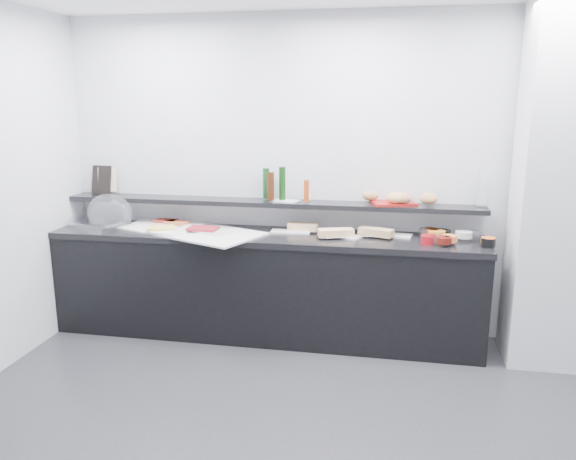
% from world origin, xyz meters
% --- Properties ---
extents(back_wall, '(5.00, 0.02, 2.70)m').
position_xyz_m(back_wall, '(0.00, 2.00, 1.35)').
color(back_wall, silver).
rests_on(back_wall, ground).
extents(column, '(0.50, 0.50, 2.70)m').
position_xyz_m(column, '(1.50, 1.65, 1.35)').
color(column, silver).
rests_on(column, ground).
extents(buffet_cabinet, '(3.60, 0.60, 0.85)m').
position_xyz_m(buffet_cabinet, '(-0.70, 1.70, 0.42)').
color(buffet_cabinet, black).
rests_on(buffet_cabinet, ground).
extents(counter_top, '(3.62, 0.62, 0.05)m').
position_xyz_m(counter_top, '(-0.70, 1.70, 0.88)').
color(counter_top, black).
rests_on(counter_top, buffet_cabinet).
extents(wall_shelf, '(3.60, 0.25, 0.04)m').
position_xyz_m(wall_shelf, '(-0.70, 1.88, 1.13)').
color(wall_shelf, black).
rests_on(wall_shelf, back_wall).
extents(cloche_base, '(0.48, 0.40, 0.04)m').
position_xyz_m(cloche_base, '(-2.22, 1.71, 0.92)').
color(cloche_base, silver).
rests_on(cloche_base, counter_top).
extents(cloche_dome, '(0.43, 0.29, 0.34)m').
position_xyz_m(cloche_dome, '(-2.09, 1.71, 1.03)').
color(cloche_dome, white).
rests_on(cloche_dome, cloche_base).
extents(linen_runner, '(1.36, 1.02, 0.01)m').
position_xyz_m(linen_runner, '(-1.32, 1.66, 0.91)').
color(linen_runner, silver).
rests_on(linen_runner, counter_top).
extents(platter_meat_a, '(0.36, 0.27, 0.01)m').
position_xyz_m(platter_meat_a, '(-1.75, 1.83, 0.92)').
color(platter_meat_a, white).
rests_on(platter_meat_a, linen_runner).
extents(food_meat_a, '(0.20, 0.14, 0.02)m').
position_xyz_m(food_meat_a, '(-1.63, 1.85, 0.94)').
color(food_meat_a, maroon).
rests_on(food_meat_a, platter_meat_a).
extents(platter_salmon, '(0.30, 0.21, 0.01)m').
position_xyz_m(platter_salmon, '(-1.43, 1.83, 0.92)').
color(platter_salmon, white).
rests_on(platter_salmon, linen_runner).
extents(food_salmon, '(0.21, 0.16, 0.02)m').
position_xyz_m(food_salmon, '(-1.52, 1.80, 0.94)').
color(food_salmon, '#D85A2C').
rests_on(food_salmon, platter_salmon).
extents(platter_cheese, '(0.35, 0.28, 0.01)m').
position_xyz_m(platter_cheese, '(-1.49, 1.53, 0.92)').
color(platter_cheese, white).
rests_on(platter_cheese, linen_runner).
extents(food_cheese, '(0.26, 0.22, 0.02)m').
position_xyz_m(food_cheese, '(-1.56, 1.57, 0.94)').
color(food_cheese, '#E1C957').
rests_on(food_cheese, platter_cheese).
extents(platter_meat_b, '(0.36, 0.30, 0.01)m').
position_xyz_m(platter_meat_b, '(-1.11, 1.60, 0.92)').
color(platter_meat_b, silver).
rests_on(platter_meat_b, linen_runner).
extents(food_meat_b, '(0.25, 0.17, 0.02)m').
position_xyz_m(food_meat_b, '(-1.21, 1.62, 0.94)').
color(food_meat_b, maroon).
rests_on(food_meat_b, platter_meat_b).
extents(sandwich_plate_left, '(0.34, 0.16, 0.01)m').
position_xyz_m(sandwich_plate_left, '(-0.49, 1.78, 0.91)').
color(sandwich_plate_left, silver).
rests_on(sandwich_plate_left, counter_top).
extents(sandwich_food_left, '(0.26, 0.13, 0.06)m').
position_xyz_m(sandwich_food_left, '(-0.39, 1.83, 0.94)').
color(sandwich_food_left, tan).
rests_on(sandwich_food_left, sandwich_plate_left).
extents(tongs_left, '(0.16, 0.03, 0.01)m').
position_xyz_m(tongs_left, '(-0.39, 1.78, 0.92)').
color(tongs_left, silver).
rests_on(tongs_left, sandwich_plate_left).
extents(sandwich_plate_mid, '(0.34, 0.24, 0.01)m').
position_xyz_m(sandwich_plate_mid, '(-0.05, 1.71, 0.91)').
color(sandwich_plate_mid, silver).
rests_on(sandwich_plate_mid, counter_top).
extents(sandwich_food_mid, '(0.30, 0.19, 0.06)m').
position_xyz_m(sandwich_food_mid, '(-0.10, 1.66, 0.94)').
color(sandwich_food_mid, '#E9B37A').
rests_on(sandwich_food_mid, sandwich_plate_mid).
extents(tongs_mid, '(0.15, 0.08, 0.01)m').
position_xyz_m(tongs_mid, '(-0.09, 1.59, 0.92)').
color(tongs_mid, silver).
rests_on(tongs_mid, sandwich_plate_mid).
extents(sandwich_plate_right, '(0.36, 0.20, 0.01)m').
position_xyz_m(sandwich_plate_right, '(0.34, 1.82, 0.91)').
color(sandwich_plate_right, white).
rests_on(sandwich_plate_right, counter_top).
extents(sandwich_food_right, '(0.30, 0.20, 0.06)m').
position_xyz_m(sandwich_food_right, '(0.22, 1.74, 0.94)').
color(sandwich_food_right, tan).
rests_on(sandwich_food_right, sandwich_plate_right).
extents(tongs_right, '(0.16, 0.04, 0.01)m').
position_xyz_m(tongs_right, '(0.16, 1.69, 0.92)').
color(tongs_right, silver).
rests_on(tongs_right, sandwich_plate_right).
extents(bowl_glass_fruit, '(0.19, 0.19, 0.07)m').
position_xyz_m(bowl_glass_fruit, '(0.65, 1.83, 0.94)').
color(bowl_glass_fruit, white).
rests_on(bowl_glass_fruit, counter_top).
extents(fill_glass_fruit, '(0.16, 0.16, 0.05)m').
position_xyz_m(fill_glass_fruit, '(0.70, 1.77, 0.95)').
color(fill_glass_fruit, orange).
rests_on(fill_glass_fruit, bowl_glass_fruit).
extents(bowl_black_jam, '(0.17, 0.17, 0.07)m').
position_xyz_m(bowl_black_jam, '(0.74, 1.81, 0.94)').
color(bowl_black_jam, black).
rests_on(bowl_black_jam, counter_top).
extents(fill_black_jam, '(0.14, 0.14, 0.05)m').
position_xyz_m(fill_black_jam, '(0.67, 1.83, 0.95)').
color(fill_black_jam, '#5E210D').
rests_on(fill_black_jam, bowl_black_jam).
extents(bowl_glass_cream, '(0.26, 0.26, 0.07)m').
position_xyz_m(bowl_glass_cream, '(0.96, 1.78, 0.94)').
color(bowl_glass_cream, white).
rests_on(bowl_glass_cream, counter_top).
extents(fill_glass_cream, '(0.14, 0.14, 0.05)m').
position_xyz_m(fill_glass_cream, '(0.91, 1.78, 0.95)').
color(fill_glass_cream, white).
rests_on(fill_glass_cream, bowl_glass_cream).
extents(bowl_red_jam, '(0.14, 0.14, 0.07)m').
position_xyz_m(bowl_red_jam, '(0.63, 1.60, 0.94)').
color(bowl_red_jam, maroon).
rests_on(bowl_red_jam, counter_top).
extents(fill_red_jam, '(0.12, 0.12, 0.05)m').
position_xyz_m(fill_red_jam, '(0.74, 1.56, 0.95)').
color(fill_red_jam, '#50100B').
rests_on(fill_red_jam, bowl_red_jam).
extents(bowl_glass_salmon, '(0.20, 0.20, 0.07)m').
position_xyz_m(bowl_glass_salmon, '(0.72, 1.60, 0.94)').
color(bowl_glass_salmon, silver).
rests_on(bowl_glass_salmon, counter_top).
extents(fill_glass_salmon, '(0.14, 0.14, 0.05)m').
position_xyz_m(fill_glass_salmon, '(0.79, 1.62, 0.95)').
color(fill_glass_salmon, orange).
rests_on(fill_glass_salmon, bowl_glass_salmon).
extents(bowl_black_fruit, '(0.12, 0.12, 0.07)m').
position_xyz_m(bowl_black_fruit, '(1.07, 1.60, 0.94)').
color(bowl_black_fruit, black).
rests_on(bowl_black_fruit, counter_top).
extents(fill_black_fruit, '(0.14, 0.14, 0.05)m').
position_xyz_m(fill_black_fruit, '(1.07, 1.61, 0.95)').
color(fill_black_fruit, '#CD571C').
rests_on(fill_black_fruit, bowl_black_fruit).
extents(framed_print, '(0.19, 0.09, 0.26)m').
position_xyz_m(framed_print, '(-2.28, 1.94, 1.28)').
color(framed_print, black).
rests_on(framed_print, wall_shelf).
extents(print_art, '(0.17, 0.09, 0.22)m').
position_xyz_m(print_art, '(-2.23, 1.95, 1.28)').
color(print_art, beige).
rests_on(print_art, framed_print).
extents(condiment_tray, '(0.26, 0.20, 0.01)m').
position_xyz_m(condiment_tray, '(-0.55, 1.86, 1.16)').
color(condiment_tray, silver).
rests_on(condiment_tray, wall_shelf).
extents(bottle_green_a, '(0.07, 0.07, 0.26)m').
position_xyz_m(bottle_green_a, '(-0.73, 1.93, 1.29)').
color(bottle_green_a, '#103B15').
rests_on(bottle_green_a, condiment_tray).
extents(bottle_brown, '(0.07, 0.07, 0.24)m').
position_xyz_m(bottle_brown, '(-0.67, 1.83, 1.28)').
color(bottle_brown, '#371B0A').
rests_on(bottle_brown, condiment_tray).
extents(bottle_green_b, '(0.06, 0.06, 0.28)m').
position_xyz_m(bottle_green_b, '(-0.58, 1.88, 1.30)').
color(bottle_green_b, black).
rests_on(bottle_green_b, condiment_tray).
extents(bottle_hot, '(0.04, 0.04, 0.18)m').
position_xyz_m(bottle_hot, '(-0.37, 1.84, 1.25)').
color(bottle_hot, '#AE3A0C').
rests_on(bottle_hot, condiment_tray).
extents(shaker_salt, '(0.04, 0.04, 0.07)m').
position_xyz_m(shaker_salt, '(-0.35, 1.90, 1.20)').
color(shaker_salt, white).
rests_on(shaker_salt, condiment_tray).
extents(shaker_pepper, '(0.04, 0.04, 0.07)m').
position_xyz_m(shaker_pepper, '(-0.37, 1.85, 1.20)').
color(shaker_pepper, white).
rests_on(shaker_pepper, condiment_tray).
extents(bread_tray, '(0.40, 0.34, 0.02)m').
position_xyz_m(bread_tray, '(0.35, 1.91, 1.16)').
color(bread_tray, '#9C1310').
rests_on(bread_tray, wall_shelf).
extents(bread_roll_nw, '(0.14, 0.09, 0.08)m').
position_xyz_m(bread_roll_nw, '(0.16, 1.93, 1.21)').
color(bread_roll_nw, '#AA7B41').
rests_on(bread_roll_nw, bread_tray).
extents(bread_roll_n, '(0.15, 0.10, 0.08)m').
position_xyz_m(bread_roll_n, '(0.38, 1.94, 1.21)').
color(bread_roll_n, '#B68B45').
rests_on(bread_roll_n, bread_tray).
extents(bread_roll_ne, '(0.14, 0.10, 0.08)m').
position_xyz_m(bread_roll_ne, '(0.64, 1.93, 1.21)').
color(bread_roll_ne, '#C8844C').
rests_on(bread_roll_ne, bread_tray).
extents(bread_roll_sw, '(0.15, 0.11, 0.08)m').
position_xyz_m(bread_roll_sw, '(0.37, 1.83, 1.21)').
color(bread_roll_sw, tan).
rests_on(bread_roll_sw, bread_tray).
extents(bread_roll_se, '(0.16, 0.12, 0.08)m').
position_xyz_m(bread_roll_se, '(0.63, 1.85, 1.21)').
color(bread_roll_se, '#B77245').
rests_on(bread_roll_se, bread_tray).
extents(bread_roll_midw, '(0.14, 0.09, 0.08)m').
position_xyz_m(bread_roll_midw, '(0.43, 1.84, 1.21)').
color(bread_roll_midw, '#AF6C42').
rests_on(bread_roll_midw, bread_tray).
extents(bread_roll_mide, '(0.15, 0.10, 0.08)m').
position_xyz_m(bread_roll_mide, '(0.41, 1.89, 1.21)').
color(bread_roll_mide, '#BF8649').
rests_on(bread_roll_mide, bread_tray).
extents(carafe, '(0.10, 0.10, 0.30)m').
position_xyz_m(carafe, '(1.05, 1.88, 1.30)').
color(carafe, white).
rests_on(carafe, wall_shelf).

